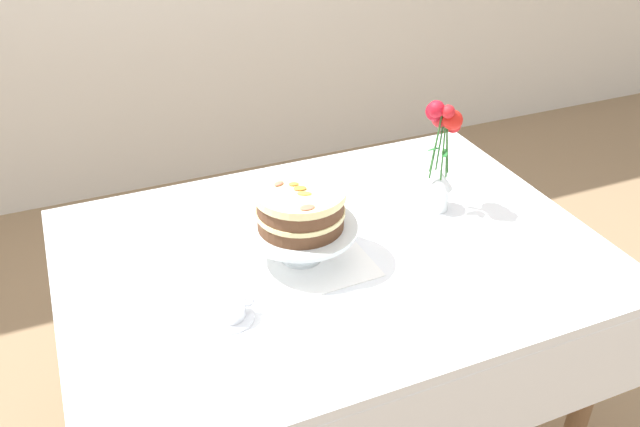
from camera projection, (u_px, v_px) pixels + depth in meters
name	position (u px, v px, depth m)	size (l,w,h in m)	color
dining_table	(336.00, 282.00, 1.76)	(1.40, 1.00, 0.74)	white
linen_napkin	(301.00, 257.00, 1.70)	(0.32, 0.32, 0.00)	white
cake_stand	(301.00, 231.00, 1.66)	(0.29, 0.29, 0.10)	silver
layer_cake	(300.00, 207.00, 1.62)	(0.23, 0.23, 0.11)	brown
flower_vase	(440.00, 153.00, 1.82)	(0.11, 0.10, 0.34)	silver
teacup	(230.00, 310.00, 1.49)	(0.12, 0.11, 0.06)	white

